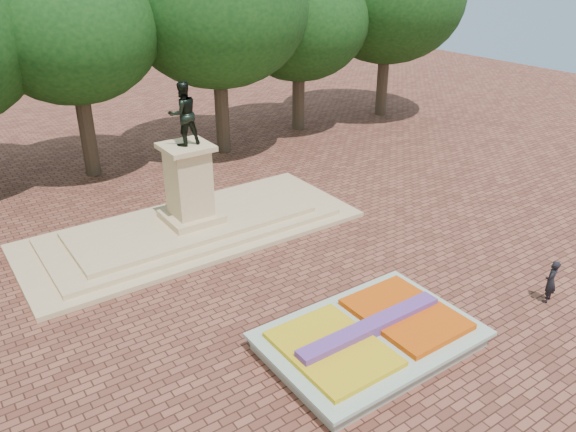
% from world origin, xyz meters
% --- Properties ---
extents(ground, '(90.00, 90.00, 0.00)m').
position_xyz_m(ground, '(0.00, 0.00, 0.00)').
color(ground, brown).
rests_on(ground, ground).
extents(flower_bed, '(6.30, 4.30, 0.91)m').
position_xyz_m(flower_bed, '(1.03, -2.00, 0.38)').
color(flower_bed, gray).
rests_on(flower_bed, ground).
extents(monument, '(14.00, 6.00, 6.40)m').
position_xyz_m(monument, '(0.00, 8.00, 0.88)').
color(monument, tan).
rests_on(monument, ground).
extents(tree_row_back, '(44.80, 8.80, 10.43)m').
position_xyz_m(tree_row_back, '(2.33, 18.00, 6.67)').
color(tree_row_back, '#32231B').
rests_on(tree_row_back, ground).
extents(pedestrian, '(0.65, 0.51, 1.56)m').
position_xyz_m(pedestrian, '(7.70, -3.60, 0.78)').
color(pedestrian, black).
rests_on(pedestrian, ground).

